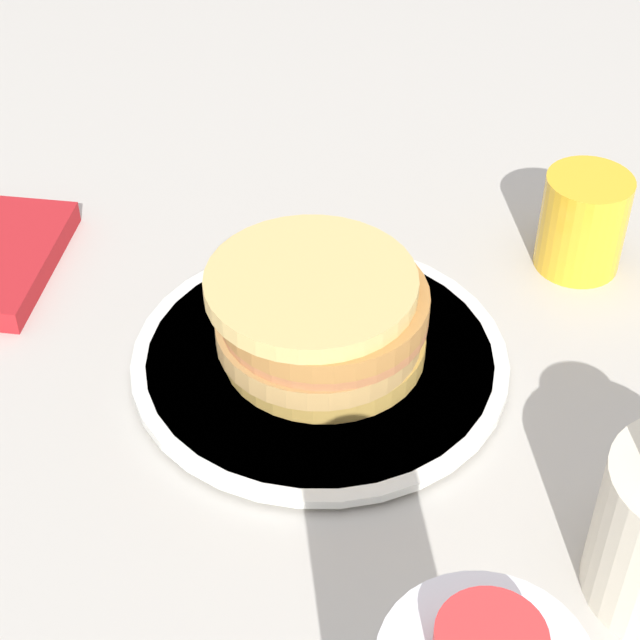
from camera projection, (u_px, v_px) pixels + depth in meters
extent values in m
plane|color=#BCB7AD|center=(349.00, 372.00, 0.81)|extent=(4.00, 4.00, 0.00)
cylinder|color=silver|center=(320.00, 361.00, 0.81)|extent=(0.26, 0.26, 0.01)
cylinder|color=silver|center=(320.00, 359.00, 0.81)|extent=(0.28, 0.28, 0.01)
cylinder|color=gold|center=(324.00, 343.00, 0.80)|extent=(0.15, 0.15, 0.02)
cylinder|color=tan|center=(319.00, 330.00, 0.79)|extent=(0.15, 0.15, 0.02)
cylinder|color=#C07748|center=(324.00, 311.00, 0.78)|extent=(0.15, 0.15, 0.01)
cylinder|color=#B47B3D|center=(323.00, 302.00, 0.76)|extent=(0.15, 0.15, 0.02)
cylinder|color=#D8B86C|center=(311.00, 285.00, 0.76)|extent=(0.15, 0.15, 0.01)
cylinder|color=yellow|center=(583.00, 222.00, 0.88)|extent=(0.07, 0.07, 0.08)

